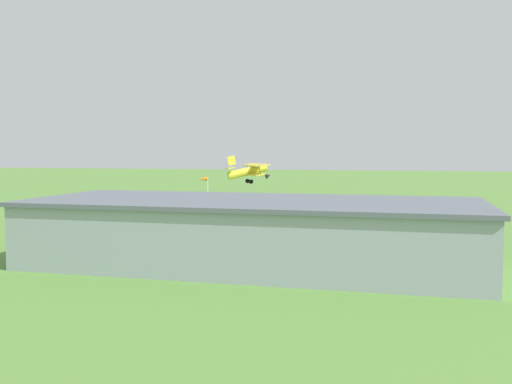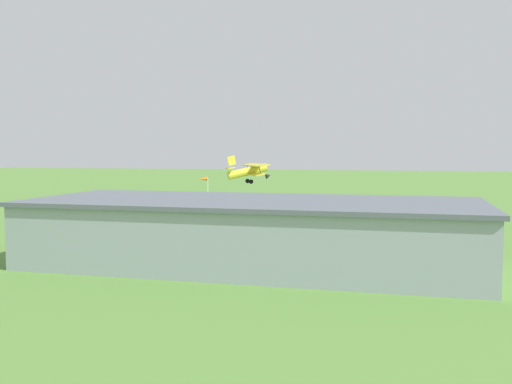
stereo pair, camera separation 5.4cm
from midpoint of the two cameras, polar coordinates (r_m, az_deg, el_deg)
name	(u,v)px [view 1 (the left image)]	position (r m, az deg, el deg)	size (l,w,h in m)	color
ground_plane	(303,216)	(84.45, 4.66, -2.33)	(400.00, 400.00, 0.00)	#568438
hangar	(253,232)	(47.84, -0.32, -3.97)	(37.21, 15.99, 5.40)	#99A3AD
biplane	(249,171)	(84.16, -0.68, 2.09)	(7.40, 9.20, 4.11)	yellow
car_black	(447,236)	(61.30, 18.34, -4.17)	(2.46, 4.19, 1.61)	black
car_yellow	(145,226)	(67.34, -10.91, -3.27)	(2.15, 4.51, 1.69)	gold
car_silver	(90,224)	(70.88, -16.10, -3.02)	(2.07, 4.10, 1.60)	#B7B7BC
person_crossing_taxiway	(380,228)	(65.44, 12.08, -3.53)	(0.47, 0.47, 1.69)	#3F3F47
person_by_parked_cars	(153,221)	(72.26, -10.12, -2.84)	(0.44, 0.44, 1.57)	#33723F
person_at_fence_line	(141,222)	(70.55, -11.28, -2.97)	(0.43, 0.43, 1.70)	orange
person_beside_truck	(467,231)	(66.68, 20.07, -3.60)	(0.53, 0.53, 1.59)	#33723F
windsock	(204,181)	(83.91, -5.20, 1.04)	(1.45, 1.29, 5.67)	silver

